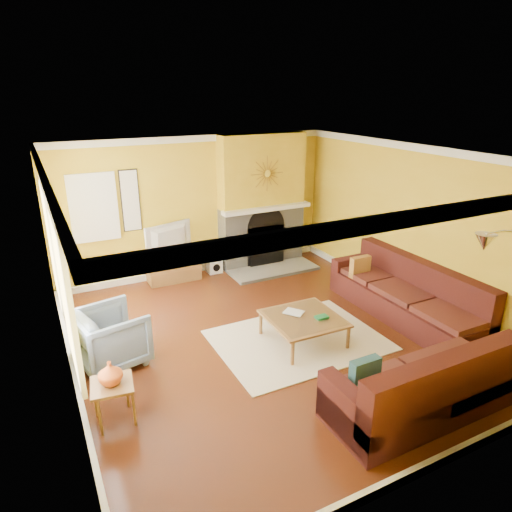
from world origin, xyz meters
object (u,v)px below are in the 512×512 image
side_table (114,402)px  arc_lamp (511,320)px  armchair (111,337)px  coffee_table (303,329)px  media_console (173,267)px  sectional_sofa (370,317)px

side_table → arc_lamp: size_ratio=0.22×
arc_lamp → armchair: bearing=143.4°
arc_lamp → coffee_table: bearing=120.7°
armchair → arc_lamp: 4.92m
coffee_table → media_console: 3.26m
sectional_sofa → coffee_table: 0.98m
sectional_sofa → armchair: (-3.40, 1.20, -0.06)m
sectional_sofa → arc_lamp: 1.89m
side_table → arc_lamp: arc_lamp is taller
side_table → arc_lamp: 4.52m
armchair → media_console: bearing=-45.3°
coffee_table → arc_lamp: size_ratio=0.47×
sectional_sofa → side_table: 3.61m
media_console → side_table: size_ratio=2.03×
media_console → arc_lamp: arc_lamp is taller
sectional_sofa → media_console: size_ratio=3.71×
armchair → side_table: armchair is taller
coffee_table → arc_lamp: (1.31, -2.20, 0.89)m
arc_lamp → side_table: bearing=157.5°
coffee_table → side_table: 2.84m
media_console → side_table: bearing=-116.6°
coffee_table → arc_lamp: arc_lamp is taller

